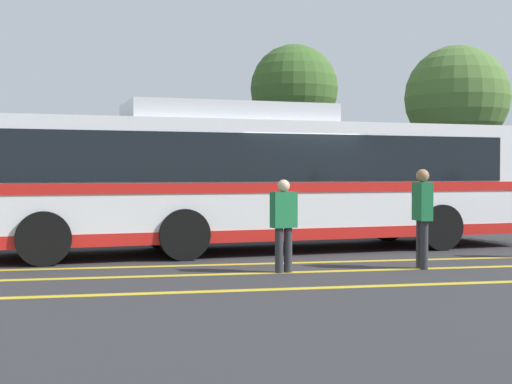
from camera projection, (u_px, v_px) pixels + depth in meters
The scene contains 12 objects.
ground_plane at pixel (292, 251), 15.38m from camera, with size 220.00×220.00×0.00m, color #2D2D30.
lane_strip_0 at pixel (279, 263), 13.29m from camera, with size 0.20×32.40×0.01m, color gold.
lane_strip_1 at pixel (295, 272), 12.09m from camera, with size 0.20×32.40×0.01m, color gold.
lane_strip_2 at pixel (323, 288), 10.46m from camera, with size 0.20×32.40×0.01m, color gold.
curb_strip at pixel (215, 225), 21.83m from camera, with size 40.40×0.36×0.15m, color #99999E.
transit_bus at pixel (255, 178), 15.40m from camera, with size 12.89×4.03×3.14m.
parked_car_2 at pixel (185, 207), 19.56m from camera, with size 4.14×2.17×1.49m.
parked_car_3 at pixel (369, 205), 20.81m from camera, with size 4.55×2.25×1.46m.
pedestrian_0 at pixel (422, 212), 12.53m from camera, with size 0.23×0.42×1.76m.
pedestrian_1 at pixel (284, 220), 12.03m from camera, with size 0.46×0.31×1.58m.
tree_0 at pixel (294, 89), 26.69m from camera, with size 3.28×3.28×6.49m.
tree_2 at pixel (457, 98), 28.17m from camera, with size 4.11×4.11×6.71m.
Camera 1 is at (-3.73, -14.90, 1.70)m, focal length 50.00 mm.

